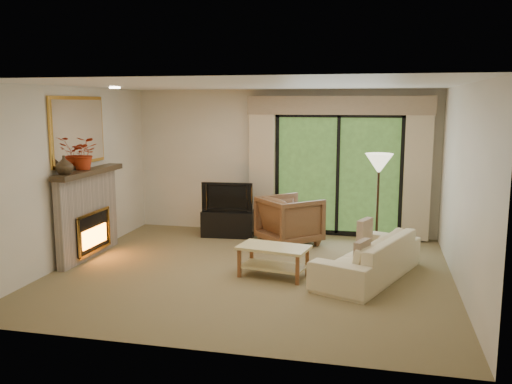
% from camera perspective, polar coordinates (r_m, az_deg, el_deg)
% --- Properties ---
extents(floor, '(5.50, 5.50, 0.00)m').
position_cam_1_polar(floor, '(7.73, -0.50, -8.42)').
color(floor, olive).
rests_on(floor, ground).
extents(ceiling, '(5.50, 5.50, 0.00)m').
position_cam_1_polar(ceiling, '(7.37, -0.53, 11.21)').
color(ceiling, white).
rests_on(ceiling, ground).
extents(wall_back, '(5.00, 0.00, 5.00)m').
position_cam_1_polar(wall_back, '(9.87, 2.86, 3.17)').
color(wall_back, beige).
rests_on(wall_back, ground).
extents(wall_front, '(5.00, 0.00, 5.00)m').
position_cam_1_polar(wall_front, '(5.08, -7.08, -2.78)').
color(wall_front, beige).
rests_on(wall_front, ground).
extents(wall_left, '(0.00, 5.00, 5.00)m').
position_cam_1_polar(wall_left, '(8.50, -18.86, 1.68)').
color(wall_left, beige).
rests_on(wall_left, ground).
extents(wall_right, '(0.00, 5.00, 5.00)m').
position_cam_1_polar(wall_right, '(7.32, 20.93, 0.39)').
color(wall_right, beige).
rests_on(wall_right, ground).
extents(fireplace, '(0.24, 1.70, 1.37)m').
position_cam_1_polar(fireplace, '(8.71, -17.28, -2.17)').
color(fireplace, gray).
rests_on(fireplace, floor).
extents(mirror, '(0.07, 1.45, 1.02)m').
position_cam_1_polar(mirror, '(8.60, -18.19, 6.15)').
color(mirror, gold).
rests_on(mirror, wall_left).
extents(sliding_door, '(2.26, 0.10, 2.16)m').
position_cam_1_polar(sliding_door, '(9.72, 8.61, 1.80)').
color(sliding_door, black).
rests_on(sliding_door, floor).
extents(curtain_left, '(0.45, 0.18, 2.35)m').
position_cam_1_polar(curtain_left, '(9.79, 0.67, 2.54)').
color(curtain_left, '#C5AF8C').
rests_on(curtain_left, floor).
extents(curtain_right, '(0.45, 0.18, 2.35)m').
position_cam_1_polar(curtain_right, '(9.60, 16.64, 2.01)').
color(curtain_right, '#C5AF8C').
rests_on(curtain_right, floor).
extents(cornice, '(3.20, 0.24, 0.32)m').
position_cam_1_polar(cornice, '(9.55, 8.75, 9.00)').
color(cornice, '#927A5F').
rests_on(cornice, wall_back).
extents(media_console, '(0.95, 0.48, 0.46)m').
position_cam_1_polar(media_console, '(9.71, -2.93, -3.33)').
color(media_console, black).
rests_on(media_console, floor).
extents(tv, '(0.92, 0.19, 0.52)m').
position_cam_1_polar(tv, '(9.62, -2.95, -0.46)').
color(tv, black).
rests_on(tv, media_console).
extents(armchair, '(1.26, 1.25, 0.82)m').
position_cam_1_polar(armchair, '(9.15, 3.58, -2.98)').
color(armchair, brown).
rests_on(armchair, floor).
extents(sofa, '(1.48, 2.17, 0.59)m').
position_cam_1_polar(sofa, '(7.58, 11.71, -6.66)').
color(sofa, beige).
rests_on(sofa, floor).
extents(pillow_near, '(0.21, 0.35, 0.34)m').
position_cam_1_polar(pillow_near, '(6.97, 11.09, -6.36)').
color(pillow_near, brown).
rests_on(pillow_near, sofa).
extents(pillow_far, '(0.23, 0.38, 0.37)m').
position_cam_1_polar(pillow_far, '(8.09, 11.37, -4.11)').
color(pillow_far, brown).
rests_on(pillow_far, sofa).
extents(coffee_table, '(1.03, 0.68, 0.43)m').
position_cam_1_polar(coffee_table, '(7.50, 1.85, -7.29)').
color(coffee_table, '#D9C37F').
rests_on(coffee_table, floor).
extents(floor_lamp, '(0.52, 0.52, 1.60)m').
position_cam_1_polar(floor_lamp, '(8.60, 12.67, -1.35)').
color(floor_lamp, beige).
rests_on(floor_lamp, floor).
extents(vase, '(0.32, 0.32, 0.27)m').
position_cam_1_polar(vase, '(8.07, -19.55, 2.71)').
color(vase, '#362919').
rests_on(vase, fireplace).
extents(branches, '(0.52, 0.48, 0.49)m').
position_cam_1_polar(branches, '(8.52, -17.66, 3.89)').
color(branches, '#A82D11').
rests_on(branches, fireplace).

